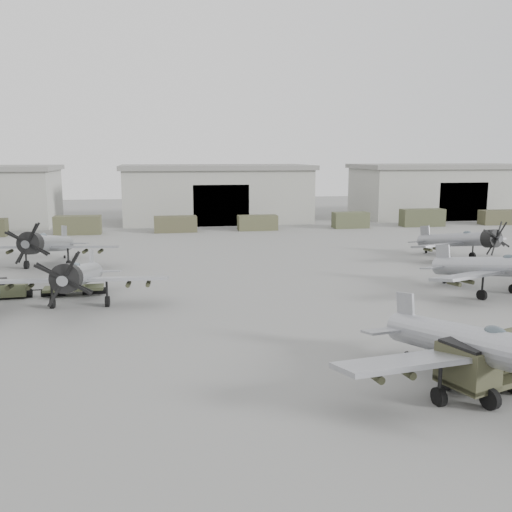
{
  "coord_description": "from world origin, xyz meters",
  "views": [
    {
      "loc": [
        -9.64,
        -26.78,
        10.33
      ],
      "look_at": [
        -1.9,
        16.27,
        2.5
      ],
      "focal_mm": 40.0,
      "sensor_mm": 36.0,
      "label": 1
    }
  ],
  "objects": [
    {
      "name": "ground",
      "position": [
        0.0,
        0.0,
        0.0
      ],
      "size": [
        220.0,
        220.0,
        0.0
      ],
      "primitive_type": "plane",
      "color": "slate",
      "rests_on": "ground"
    },
    {
      "name": "hangar_center",
      "position": [
        0.0,
        61.96,
        4.37
      ],
      "size": [
        29.0,
        14.8,
        8.7
      ],
      "color": "gray",
      "rests_on": "ground"
    },
    {
      "name": "hangar_right",
      "position": [
        38.0,
        61.96,
        4.37
      ],
      "size": [
        29.0,
        14.8,
        8.7
      ],
      "color": "gray",
      "rests_on": "ground"
    },
    {
      "name": "support_truck_2",
      "position": [
        -19.47,
        50.0,
        1.21
      ],
      "size": [
        5.94,
        2.2,
        2.43
      ],
      "primitive_type": "cube",
      "color": "#43442C",
      "rests_on": "ground"
    },
    {
      "name": "support_truck_3",
      "position": [
        -6.83,
        50.0,
        1.07
      ],
      "size": [
        5.69,
        2.2,
        2.14
      ],
      "primitive_type": "cube",
      "color": "#45442D",
      "rests_on": "ground"
    },
    {
      "name": "support_truck_4",
      "position": [
        4.39,
        50.0,
        1.02
      ],
      "size": [
        5.4,
        2.2,
        2.04
      ],
      "primitive_type": "cube",
      "color": "#48492F",
      "rests_on": "ground"
    },
    {
      "name": "support_truck_5",
      "position": [
        17.82,
        50.0,
        1.12
      ],
      "size": [
        4.99,
        2.2,
        2.24
      ],
      "primitive_type": "cube",
      "color": "#44482F",
      "rests_on": "ground"
    },
    {
      "name": "support_truck_6",
      "position": [
        28.71,
        50.0,
        1.25
      ],
      "size": [
        6.31,
        2.2,
        2.5
      ],
      "primitive_type": "cube",
      "color": "#3F432B",
      "rests_on": "ground"
    },
    {
      "name": "support_truck_7",
      "position": [
        40.92,
        50.0,
        1.06
      ],
      "size": [
        5.59,
        2.2,
        2.13
      ],
      "primitive_type": "cube",
      "color": "#42412B",
      "rests_on": "ground"
    },
    {
      "name": "aircraft_near_1",
      "position": [
        3.77,
        -6.02,
        2.35
      ],
      "size": [
        13.0,
        11.7,
        5.16
      ],
      "rotation": [
        0.0,
        0.0,
        0.14
      ],
      "color": "#A0A2A9",
      "rests_on": "ground"
    },
    {
      "name": "aircraft_mid_1",
      "position": [
        -14.81,
        12.43,
        2.21
      ],
      "size": [
        12.16,
        10.94,
        4.86
      ],
      "rotation": [
        0.0,
        0.0,
        -0.06
      ],
      "color": "#9A9DA2",
      "rests_on": "ground"
    },
    {
      "name": "aircraft_mid_2",
      "position": [
        15.18,
        10.07,
        2.2
      ],
      "size": [
        12.01,
        10.84,
        4.85
      ],
      "rotation": [
        0.0,
        0.0,
        0.36
      ],
      "color": "#97999F",
      "rests_on": "ground"
    },
    {
      "name": "aircraft_far_0",
      "position": [
        -19.39,
        26.82,
        2.3
      ],
      "size": [
        12.74,
        11.47,
        5.06
      ],
      "rotation": [
        0.0,
        0.0,
        -0.14
      ],
      "color": "gray",
      "rests_on": "ground"
    },
    {
      "name": "aircraft_far_1",
      "position": [
        20.07,
        23.97,
        2.03
      ],
      "size": [
        11.14,
        10.03,
        4.47
      ],
      "rotation": [
        0.0,
        0.0,
        0.32
      ],
      "color": "gray",
      "rests_on": "ground"
    },
    {
      "name": "fuel_tanker",
      "position": [
        5.68,
        -5.02,
        1.55
      ],
      "size": [
        7.39,
        4.75,
        2.71
      ],
      "rotation": [
        0.0,
        0.0,
        0.33
      ],
      "color": "#383925",
      "rests_on": "ground"
    },
    {
      "name": "tug_trailer",
      "position": [
        -18.35,
        16.14,
        0.56
      ],
      "size": [
        7.5,
        1.73,
        1.5
      ],
      "rotation": [
        0.0,
        0.0,
        0.03
      ],
      "color": "#42472E",
      "rests_on": "ground"
    }
  ]
}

